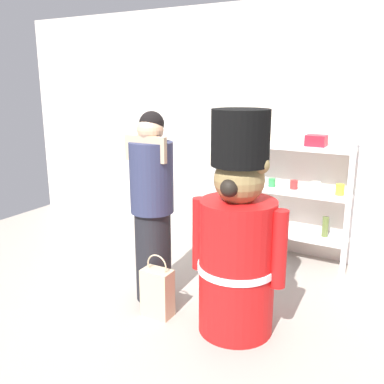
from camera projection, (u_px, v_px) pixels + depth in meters
name	position (u px, v px, depth m)	size (l,w,h in m)	color
ground_plane	(134.00, 336.00, 3.13)	(6.40, 6.40, 0.00)	#9E9389
back_wall	(253.00, 129.00, 4.66)	(6.40, 0.12, 2.60)	silver
merchandise_shelf	(283.00, 186.00, 4.40)	(1.42, 0.35, 1.51)	white
teddy_bear_guard	(237.00, 240.00, 3.06)	(0.73, 0.57, 1.63)	red
person_shopper	(152.00, 207.00, 3.50)	(0.37, 0.35, 1.58)	black
shopping_bag	(157.00, 292.00, 3.37)	(0.24, 0.14, 0.52)	#C1AD89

